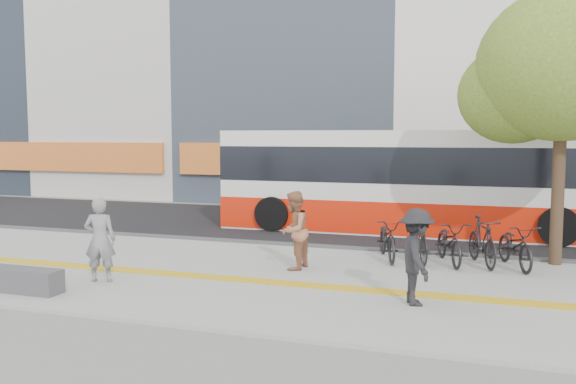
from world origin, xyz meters
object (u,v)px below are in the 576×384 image
(pedestrian_dark, at_px, (417,257))
(street_tree, at_px, (562,69))
(bus, at_px, (411,184))
(seated_woman, at_px, (100,240))
(pedestrian_tan, at_px, (294,230))
(bench, at_px, (22,280))

(pedestrian_dark, bearing_deg, street_tree, -50.67)
(street_tree, height_order, bus, street_tree)
(street_tree, distance_m, pedestrian_dark, 6.32)
(seated_woman, height_order, pedestrian_tan, pedestrian_tan)
(bus, height_order, pedestrian_dark, bus)
(seated_woman, bearing_deg, pedestrian_tan, -164.95)
(bus, relative_size, pedestrian_tan, 6.76)
(street_tree, bearing_deg, bench, -148.38)
(bus, bearing_deg, pedestrian_dark, -82.01)
(seated_woman, bearing_deg, pedestrian_dark, 163.59)
(bus, xyz_separation_m, pedestrian_dark, (1.15, -8.17, -0.60))
(pedestrian_dark, bearing_deg, seated_woman, 72.92)
(pedestrian_tan, bearing_deg, seated_woman, -49.87)
(bus, xyz_separation_m, seated_woman, (-5.10, -8.54, -0.59))
(seated_woman, bearing_deg, street_tree, -171.04)
(street_tree, height_order, pedestrian_tan, street_tree)
(seated_woman, relative_size, pedestrian_dark, 1.01)
(pedestrian_tan, relative_size, pedestrian_dark, 1.02)
(bus, bearing_deg, bench, -121.79)
(bench, distance_m, seated_woman, 1.61)
(street_tree, xyz_separation_m, pedestrian_dark, (-2.62, -4.49, -3.59))
(seated_woman, bearing_deg, bus, -140.61)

